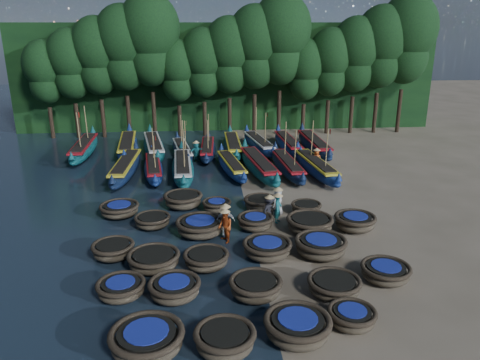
{
  "coord_description": "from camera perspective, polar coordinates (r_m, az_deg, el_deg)",
  "views": [
    {
      "loc": [
        -2.28,
        -22.77,
        10.03
      ],
      "look_at": [
        -0.27,
        2.94,
        1.3
      ],
      "focal_mm": 35.0,
      "sensor_mm": 36.0,
      "label": 1
    }
  ],
  "objects": [
    {
      "name": "tree_7",
      "position": [
        42.92,
        -1.33,
        15.08
      ],
      "size": [
        4.51,
        4.51,
        10.63
      ],
      "color": "black",
      "rests_on": "ground"
    },
    {
      "name": "coracle_10",
      "position": [
        21.79,
        -15.2,
        -8.19
      ],
      "size": [
        2.08,
        2.08,
        0.72
      ],
      "rotation": [
        0.0,
        0.0,
        0.2
      ],
      "color": "brown",
      "rests_on": "ground"
    },
    {
      "name": "tree_13",
      "position": [
        45.77,
        16.86,
        15.39
      ],
      "size": [
        4.92,
        4.92,
        11.6
      ],
      "color": "black",
      "rests_on": "ground"
    },
    {
      "name": "long_boat_6",
      "position": [
        32.45,
        2.31,
        1.8
      ],
      "size": [
        2.81,
        8.87,
        1.58
      ],
      "rotation": [
        0.0,
        0.0,
        0.15
      ],
      "color": "#0F5853",
      "rests_on": "ground"
    },
    {
      "name": "long_boat_9",
      "position": [
        38.91,
        -18.49,
        3.69
      ],
      "size": [
        1.87,
        8.8,
        3.74
      ],
      "rotation": [
        0.0,
        0.0,
        0.04
      ],
      "color": "#0F5853",
      "rests_on": "ground"
    },
    {
      "name": "coracle_2",
      "position": [
        15.69,
        -1.86,
        -18.86
      ],
      "size": [
        2.46,
        2.46,
        0.81
      ],
      "rotation": [
        0.0,
        0.0,
        -0.42
      ],
      "color": "brown",
      "rests_on": "ground"
    },
    {
      "name": "coracle_23",
      "position": [
        26.34,
        2.52,
        -2.77
      ],
      "size": [
        1.92,
        1.92,
        0.69
      ],
      "rotation": [
        0.0,
        0.0,
        -0.06
      ],
      "color": "brown",
      "rests_on": "ground"
    },
    {
      "name": "long_boat_10",
      "position": [
        38.6,
        -13.56,
        4.05
      ],
      "size": [
        2.47,
        9.06,
        1.6
      ],
      "rotation": [
        0.0,
        0.0,
        0.1
      ],
      "color": "navy",
      "rests_on": "ground"
    },
    {
      "name": "long_boat_5",
      "position": [
        32.69,
        -1.04,
        1.74
      ],
      "size": [
        2.43,
        7.3,
        1.3
      ],
      "rotation": [
        0.0,
        0.0,
        0.16
      ],
      "color": "navy",
      "rests_on": "ground"
    },
    {
      "name": "coracle_20",
      "position": [
        26.22,
        -14.48,
        -3.47
      ],
      "size": [
        2.26,
        2.26,
        0.7
      ],
      "rotation": [
        0.0,
        0.0,
        0.14
      ],
      "color": "brown",
      "rests_on": "ground"
    },
    {
      "name": "long_boat_11",
      "position": [
        38.09,
        -10.46,
        4.06
      ],
      "size": [
        3.01,
        8.83,
        1.58
      ],
      "rotation": [
        0.0,
        0.0,
        0.17
      ],
      "color": "#0F5853",
      "rests_on": "ground"
    },
    {
      "name": "coracle_17",
      "position": [
        23.83,
        1.89,
        -5.08
      ],
      "size": [
        2.25,
        2.25,
        0.73
      ],
      "rotation": [
        0.0,
        0.0,
        -0.4
      ],
      "color": "brown",
      "rests_on": "ground"
    },
    {
      "name": "tree_10",
      "position": [
        43.95,
        7.95,
        13.23
      ],
      "size": [
        3.68,
        3.68,
        8.68
      ],
      "color": "black",
      "rests_on": "ground"
    },
    {
      "name": "long_boat_8",
      "position": [
        32.69,
        9.21,
        1.63
      ],
      "size": [
        2.46,
        8.31,
        3.55
      ],
      "rotation": [
        0.0,
        0.0,
        0.12
      ],
      "color": "navy",
      "rests_on": "ground"
    },
    {
      "name": "fisherman_6",
      "position": [
        33.73,
        9.3,
        2.61
      ],
      "size": [
        0.76,
        0.52,
        1.7
      ],
      "rotation": [
        0.0,
        0.0,
        3.09
      ],
      "color": "#B34517",
      "rests_on": "ground"
    },
    {
      "name": "tree_11",
      "position": [
        44.44,
        10.98,
        14.01
      ],
      "size": [
        4.09,
        4.09,
        9.65
      ],
      "color": "black",
      "rests_on": "ground"
    },
    {
      "name": "coracle_22",
      "position": [
        26.04,
        -2.85,
        -3.09
      ],
      "size": [
        1.9,
        1.9,
        0.64
      ],
      "rotation": [
        0.0,
        0.0,
        -0.33
      ],
      "color": "brown",
      "rests_on": "ground"
    },
    {
      "name": "coracle_7",
      "position": [
        18.3,
        1.92,
        -12.88
      ],
      "size": [
        2.37,
        2.37,
        0.78
      ],
      "rotation": [
        0.0,
        0.0,
        -0.29
      ],
      "color": "brown",
      "rests_on": "ground"
    },
    {
      "name": "coracle_15",
      "position": [
        24.48,
        -10.62,
        -4.89
      ],
      "size": [
        2.02,
        2.02,
        0.64
      ],
      "rotation": [
        0.0,
        0.0,
        -0.19
      ],
      "color": "brown",
      "rests_on": "ground"
    },
    {
      "name": "coracle_21",
      "position": [
        26.69,
        -6.94,
        -2.41
      ],
      "size": [
        2.61,
        2.61,
        0.84
      ],
      "rotation": [
        0.0,
        0.0,
        0.33
      ],
      "color": "brown",
      "rests_on": "ground"
    },
    {
      "name": "long_boat_15",
      "position": [
        38.6,
        2.29,
        4.45
      ],
      "size": [
        2.7,
        7.83,
        3.37
      ],
      "rotation": [
        0.0,
        0.0,
        0.17
      ],
      "color": "navy",
      "rests_on": "ground"
    },
    {
      "name": "long_boat_2",
      "position": [
        32.97,
        -13.76,
        1.49
      ],
      "size": [
        1.84,
        8.63,
        1.52
      ],
      "rotation": [
        0.0,
        0.0,
        -0.04
      ],
      "color": "#10223C",
      "rests_on": "ground"
    },
    {
      "name": "coracle_5",
      "position": [
        18.85,
        -14.3,
        -12.67
      ],
      "size": [
        2.16,
        2.16,
        0.69
      ],
      "rotation": [
        0.0,
        0.0,
        -0.27
      ],
      "color": "brown",
      "rests_on": "ground"
    },
    {
      "name": "fisherman_2",
      "position": [
        22.3,
        -1.84,
        -5.55
      ],
      "size": [
        0.84,
        0.95,
        1.84
      ],
      "rotation": [
        0.0,
        0.0,
        5.04
      ],
      "color": "#B34517",
      "rests_on": "ground"
    },
    {
      "name": "coracle_9",
      "position": [
        20.25,
        17.32,
        -10.63
      ],
      "size": [
        2.06,
        2.06,
        0.69
      ],
      "rotation": [
        0.0,
        0.0,
        0.05
      ],
      "color": "brown",
      "rests_on": "ground"
    },
    {
      "name": "coracle_19",
      "position": [
        24.41,
        13.86,
        -4.94
      ],
      "size": [
        2.52,
        2.52,
        0.8
      ],
      "rotation": [
        0.0,
        0.0,
        0.36
      ],
      "color": "brown",
      "rests_on": "ground"
    },
    {
      "name": "long_boat_14",
      "position": [
        37.81,
        -0.87,
        4.2
      ],
      "size": [
        1.49,
        8.37,
        1.47
      ],
      "rotation": [
        0.0,
        0.0,
        0.0
      ],
      "color": "#0F5853",
      "rests_on": "ground"
    },
    {
      "name": "tree_12",
      "position": [
        45.04,
        13.95,
        14.73
      ],
      "size": [
        4.51,
        4.51,
        10.63
      ],
      "color": "black",
      "rests_on": "ground"
    },
    {
      "name": "coracle_18",
      "position": [
        23.73,
        8.5,
        -5.28
      ],
      "size": [
        2.82,
        2.82,
        0.82
      ],
      "rotation": [
        0.0,
        0.0,
        -0.34
      ],
      "color": "brown",
      "rests_on": "ground"
    },
    {
      "name": "coracle_16",
      "position": [
        23.23,
        -4.86,
        -5.64
      ],
      "size": [
        2.99,
        2.99,
        0.83
      ],
      "rotation": [
        0.0,
        0.0,
        -0.41
      ],
      "color": "brown",
      "rests_on": "ground"
    },
    {
      "name": "fisherman_3",
      "position": [
        24.4,
        3.61,
        -3.55
      ],
      "size": [
        1.06,
        1.11,
        1.71
      ],
      "rotation": [
        0.0,
        0.0,
        0.87
      ],
      "color": "black",
      "rests_on": "ground"
    },
    {
      "name": "long_boat_17",
      "position": [
        38.52,
        9.03,
        4.3
      ],
      "size": [
        1.87,
        8.92,
        1.57
      ],
      "rotation": [
        0.0,
        0.0,
        0.04
      ],
      "color": "#10223C",
      "rests_on": "ground"
    },
    {
      "name": "tree_8",
      "position": [
        43.07,
        1.84,
        15.99
      ],
      "size": [
        4.92,
        4.92,
        11.6
      ],
      "color": "black",
      "rests_on": "ground"
    },
    {
      "name": "foliage_wall",
      "position": [
        46.59,
        -1.68,
        12.5
      ],
      "size": [
        40.0,
        3.0,
        10.0
      ],
      "primitive_type": "cube",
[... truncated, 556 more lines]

